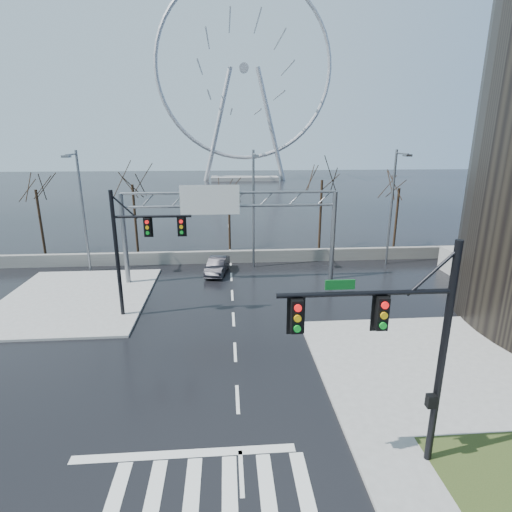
{
  "coord_description": "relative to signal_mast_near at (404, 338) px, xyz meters",
  "views": [
    {
      "loc": [
        -0.33,
        -14.87,
        10.85
      ],
      "look_at": [
        1.44,
        8.33,
        4.0
      ],
      "focal_mm": 28.0,
      "sensor_mm": 36.0,
      "label": 1
    }
  ],
  "objects": [
    {
      "name": "sign_gantry",
      "position": [
        -5.52,
        19.0,
        0.31
      ],
      "size": [
        16.36,
        0.4,
        7.6
      ],
      "color": "slate",
      "rests_on": "ground"
    },
    {
      "name": "streetlight_right",
      "position": [
        8.86,
        22.2,
        1.01
      ],
      "size": [
        0.5,
        2.55,
        10.0
      ],
      "color": "slate",
      "rests_on": "ground"
    },
    {
      "name": "signal_mast_far",
      "position": [
        -11.01,
        13.0,
        -0.04
      ],
      "size": [
        4.72,
        0.41,
        8.0
      ],
      "color": "black",
      "rests_on": "ground"
    },
    {
      "name": "streetlight_left",
      "position": [
        -17.14,
        22.2,
        1.01
      ],
      "size": [
        0.5,
        2.55,
        10.0
      ],
      "color": "slate",
      "rests_on": "ground"
    },
    {
      "name": "tree_far_right",
      "position": [
        11.86,
        28.04,
        0.54
      ],
      "size": [
        3.4,
        3.4,
        6.8
      ],
      "color": "black",
      "rests_on": "ground"
    },
    {
      "name": "streetlight_mid",
      "position": [
        -3.14,
        22.2,
        1.01
      ],
      "size": [
        0.5,
        2.55,
        10.0
      ],
      "color": "slate",
      "rests_on": "ground"
    },
    {
      "name": "tree_left",
      "position": [
        -14.14,
        27.54,
        1.1
      ],
      "size": [
        3.75,
        3.75,
        7.5
      ],
      "color": "black",
      "rests_on": "ground"
    },
    {
      "name": "signal_mast_near",
      "position": [
        0.0,
        0.0,
        0.0
      ],
      "size": [
        5.52,
        0.41,
        8.0
      ],
      "color": "black",
      "rests_on": "ground"
    },
    {
      "name": "ferris_wheel",
      "position": [
        -0.14,
        99.04,
        21.26
      ],
      "size": [
        45.0,
        6.0,
        50.91
      ],
      "color": "gray",
      "rests_on": "ground"
    },
    {
      "name": "tree_center",
      "position": [
        -5.14,
        28.54,
        0.3
      ],
      "size": [
        3.25,
        3.25,
        6.5
      ],
      "color": "black",
      "rests_on": "ground"
    },
    {
      "name": "ground",
      "position": [
        -5.14,
        4.04,
        -4.87
      ],
      "size": [
        260.0,
        260.0,
        0.0
      ],
      "primitive_type": "plane",
      "color": "black",
      "rests_on": "ground"
    },
    {
      "name": "car",
      "position": [
        -6.28,
        21.04,
        -4.2
      ],
      "size": [
        2.16,
        4.29,
        1.35
      ],
      "primitive_type": "imported",
      "rotation": [
        0.0,
        0.0,
        -0.19
      ],
      "color": "black",
      "rests_on": "ground"
    },
    {
      "name": "sidewalk_far",
      "position": [
        -16.14,
        16.04,
        -4.8
      ],
      "size": [
        10.0,
        12.0,
        0.15
      ],
      "primitive_type": "cube",
      "color": "gray",
      "rests_on": "ground"
    },
    {
      "name": "barrier_wall",
      "position": [
        -5.14,
        24.04,
        -4.32
      ],
      "size": [
        52.0,
        0.5,
        1.1
      ],
      "primitive_type": "cube",
      "color": "slate",
      "rests_on": "ground"
    },
    {
      "name": "sidewalk_right_ext",
      "position": [
        4.86,
        6.04,
        -4.8
      ],
      "size": [
        12.0,
        10.0,
        0.15
      ],
      "primitive_type": "cube",
      "color": "gray",
      "rests_on": "ground"
    },
    {
      "name": "tree_far_left",
      "position": [
        -23.14,
        28.04,
        0.7
      ],
      "size": [
        3.5,
        3.5,
        7.0
      ],
      "color": "black",
      "rests_on": "ground"
    },
    {
      "name": "tree_right",
      "position": [
        3.86,
        27.54,
        1.34
      ],
      "size": [
        3.9,
        3.9,
        7.8
      ],
      "color": "black",
      "rests_on": "ground"
    }
  ]
}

